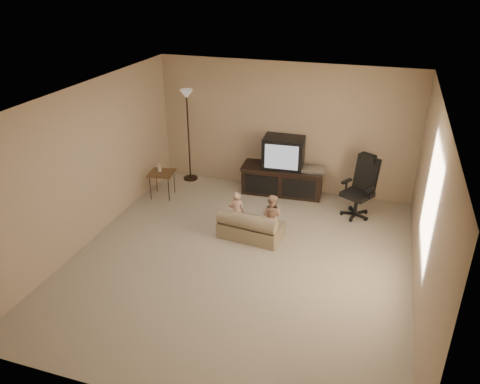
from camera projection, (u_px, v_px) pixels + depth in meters
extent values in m
plane|color=#BCAC95|center=(240.00, 259.00, 7.14)|extent=(5.50, 5.50, 0.00)
plane|color=white|center=(241.00, 98.00, 6.05)|extent=(5.50, 5.50, 0.00)
plane|color=tan|center=(284.00, 128.00, 8.95)|extent=(5.00, 0.00, 5.00)
plane|color=tan|center=(148.00, 307.00, 4.24)|extent=(5.00, 0.00, 5.00)
plane|color=tan|center=(88.00, 165.00, 7.29)|extent=(0.00, 5.50, 5.50)
plane|color=tan|center=(428.00, 211.00, 5.91)|extent=(0.00, 5.50, 5.50)
cube|color=black|center=(282.00, 181.00, 9.15)|extent=(1.56, 0.64, 0.49)
cube|color=black|center=(283.00, 168.00, 9.03)|extent=(1.61, 0.69, 0.04)
cube|color=black|center=(261.00, 185.00, 8.99)|extent=(0.63, 0.06, 0.37)
cube|color=black|center=(299.00, 189.00, 8.83)|extent=(0.63, 0.06, 0.37)
cube|color=black|center=(284.00, 152.00, 8.91)|extent=(0.80, 0.59, 0.60)
cube|color=silver|center=(281.00, 157.00, 8.67)|extent=(0.63, 0.05, 0.47)
cube|color=#B1B1B3|center=(314.00, 170.00, 8.83)|extent=(0.46, 0.33, 0.07)
cylinder|color=black|center=(356.00, 205.00, 8.29)|extent=(0.06, 0.06, 0.36)
cube|color=black|center=(357.00, 194.00, 8.20)|extent=(0.61, 0.61, 0.08)
cube|color=black|center=(367.00, 174.00, 8.18)|extent=(0.46, 0.35, 0.64)
cube|color=black|center=(369.00, 158.00, 8.05)|extent=(0.28, 0.21, 0.14)
cube|color=black|center=(347.00, 181.00, 8.29)|extent=(0.18, 0.25, 0.04)
cube|color=black|center=(370.00, 190.00, 7.96)|extent=(0.18, 0.25, 0.04)
cube|color=brown|center=(162.00, 173.00, 8.91)|extent=(0.51, 0.51, 0.03)
cylinder|color=black|center=(150.00, 188.00, 8.88)|extent=(0.01, 0.01, 0.50)
cylinder|color=black|center=(169.00, 189.00, 8.83)|extent=(0.01, 0.01, 0.50)
cylinder|color=black|center=(157.00, 180.00, 9.20)|extent=(0.01, 0.01, 0.50)
cylinder|color=black|center=(174.00, 181.00, 9.15)|extent=(0.01, 0.01, 0.50)
cylinder|color=beige|center=(160.00, 168.00, 8.91)|extent=(0.06, 0.06, 0.13)
cone|color=beige|center=(159.00, 164.00, 8.88)|extent=(0.05, 0.05, 0.05)
cylinder|color=black|center=(191.00, 178.00, 9.85)|extent=(0.29, 0.29, 0.03)
cylinder|color=black|center=(189.00, 138.00, 9.47)|extent=(0.03, 0.03, 1.78)
cone|color=beige|center=(186.00, 94.00, 9.07)|extent=(0.25, 0.25, 0.17)
cube|color=gray|center=(251.00, 229.00, 7.70)|extent=(1.06, 0.66, 0.26)
cylinder|color=gray|center=(247.00, 221.00, 7.45)|extent=(1.01, 0.35, 0.24)
imported|color=tan|center=(237.00, 212.00, 7.77)|extent=(0.31, 0.26, 0.72)
imported|color=tan|center=(272.00, 216.00, 7.63)|extent=(0.39, 0.26, 0.74)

